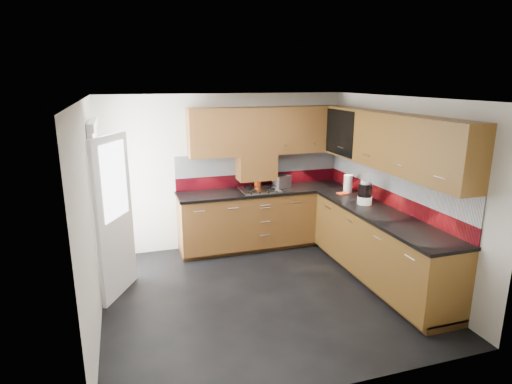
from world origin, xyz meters
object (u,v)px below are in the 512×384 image
object	(u,v)px
utensil_pot	(258,182)
food_processor	(365,193)
toaster	(282,181)
gas_hob	(260,189)

from	to	relation	value
utensil_pot	food_processor	xyz separation A→B (m)	(1.12, -1.34, 0.06)
utensil_pot	toaster	distance (m)	0.39
utensil_pot	food_processor	world-z (taller)	utensil_pot
utensil_pot	gas_hob	bearing A→B (deg)	-98.81
utensil_pot	toaster	bearing A→B (deg)	-16.96
toaster	food_processor	size ratio (longest dim) A/B	0.94
food_processor	toaster	bearing A→B (deg)	121.36
gas_hob	utensil_pot	world-z (taller)	utensil_pot
gas_hob	toaster	xyz separation A→B (m)	(0.40, 0.09, 0.08)
gas_hob	utensil_pot	distance (m)	0.22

